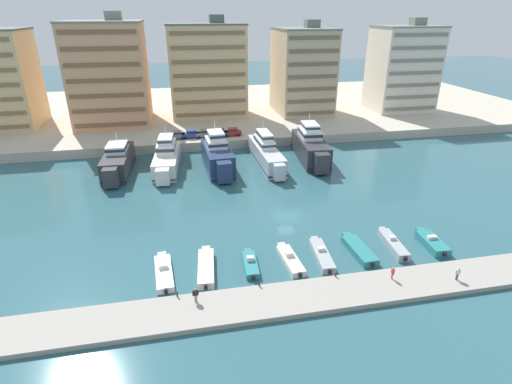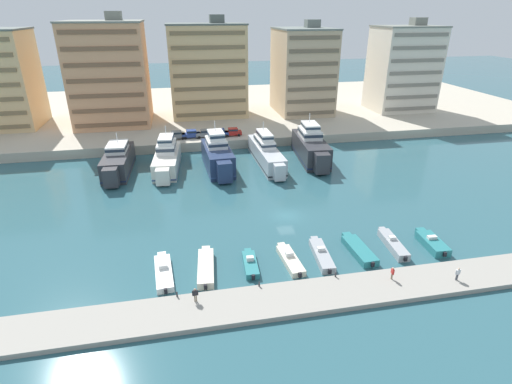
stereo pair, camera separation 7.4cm
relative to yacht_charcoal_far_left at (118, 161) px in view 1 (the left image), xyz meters
name	(u,v)px [view 1 (the left image)]	position (x,y,z in m)	size (l,w,h in m)	color
ground_plane	(286,216)	(26.58, -23.48, -2.20)	(400.00, 400.00, 0.00)	#2D5B66
quay_promenade	(227,109)	(26.58, 44.39, -1.19)	(180.00, 70.00, 2.02)	#BCB29E
pier_dock	(333,294)	(26.58, -42.31, -1.91)	(120.00, 5.35, 0.58)	#9E998E
yacht_charcoal_far_left	(118,161)	(0.00, 0.00, 0.00)	(5.09, 17.01, 7.07)	#333338
yacht_ivory_left	(167,158)	(9.06, -0.05, 0.05)	(5.59, 17.75, 7.99)	silver
yacht_navy_mid_left	(218,156)	(18.67, -2.06, 0.49)	(5.35, 16.41, 8.96)	navy
yacht_silver_center_left	(266,152)	(28.52, -0.59, 0.03)	(4.15, 20.66, 7.85)	silver
yacht_charcoal_center	(311,147)	(37.95, -0.31, 0.57)	(6.09, 18.66, 9.07)	#333338
motorboat_white_far_left	(164,272)	(8.70, -34.93, -1.81)	(2.36, 7.90, 1.23)	white
motorboat_cream_left	(206,267)	(13.58, -35.03, -1.74)	(2.46, 8.19, 0.92)	beige
motorboat_teal_mid_left	(250,264)	(18.89, -35.23, -1.81)	(1.87, 6.05, 1.23)	teal
motorboat_cream_center_left	(290,260)	(23.79, -35.33, -1.80)	(2.14, 7.19, 1.27)	beige
motorboat_grey_center	(321,255)	(27.89, -35.12, -1.75)	(2.22, 7.81, 1.30)	#9EA3A8
motorboat_teal_center_right	(359,250)	(32.91, -34.97, -1.74)	(2.35, 7.57, 0.91)	teal
motorboat_grey_mid_right	(393,244)	(37.79, -34.61, -1.69)	(2.05, 7.63, 1.42)	#9EA3A8
motorboat_teal_right	(432,242)	(42.90, -35.37, -1.66)	(2.44, 6.44, 1.43)	teal
car_grey_far_left	(176,135)	(11.10, 12.88, 0.79)	(4.24, 2.22, 1.80)	slate
car_blue_left	(191,134)	(14.36, 13.15, 0.79)	(4.24, 2.22, 1.80)	#28428E
car_grey_mid_left	(205,133)	(17.48, 12.97, 0.79)	(4.11, 1.94, 1.80)	slate
car_blue_center_left	(219,133)	(20.68, 12.81, 0.79)	(4.19, 2.11, 1.80)	#28428E
car_red_center	(232,132)	(23.71, 12.99, 0.79)	(4.12, 1.96, 1.80)	red
apartment_block_left	(110,74)	(-3.64, 30.90, 11.87)	(17.99, 18.21, 26.01)	tan
apartment_block_mid_left	(207,71)	(20.42, 34.52, 11.49)	(19.92, 13.05, 25.23)	#E0BC84
apartment_block_center_left	(302,71)	(46.20, 33.55, 10.88)	(14.30, 18.06, 24.01)	#C6AD89
apartment_block_center	(403,69)	(74.60, 30.80, 11.11)	(16.79, 13.42, 24.45)	silver
pedestrian_near_edge	(195,294)	(12.05, -41.05, -0.65)	(0.63, 0.24, 1.64)	#7A6B56
pedestrian_mid_deck	(458,273)	(40.90, -43.08, -0.68)	(0.61, 0.23, 1.58)	#4C515B
pedestrian_far_side	(393,272)	(33.86, -41.52, -0.70)	(0.24, 0.60, 1.56)	#7A6B56
bollard_west	(177,294)	(10.17, -39.89, -1.30)	(0.20, 0.20, 0.61)	#2D2D33
bollard_west_mid	(259,284)	(19.01, -39.89, -1.30)	(0.20, 0.20, 0.61)	#2D2D33
bollard_east_mid	(336,274)	(27.84, -39.89, -1.30)	(0.20, 0.20, 0.61)	#2D2D33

